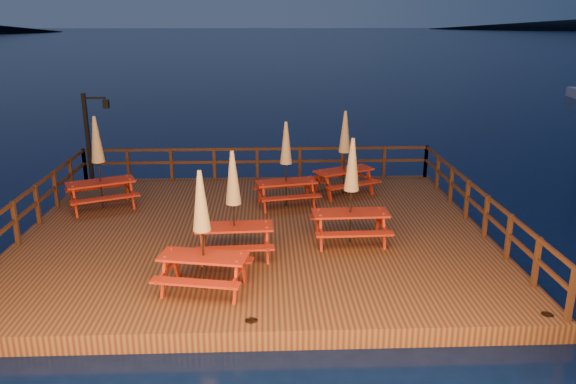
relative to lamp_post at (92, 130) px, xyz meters
name	(u,v)px	position (x,y,z in m)	size (l,w,h in m)	color
ground	(255,244)	(5.39, -4.55, -2.20)	(500.00, 500.00, 0.00)	black
deck	(255,237)	(5.39, -4.55, -2.00)	(12.00, 10.00, 0.40)	#432115
deck_piles	(256,254)	(5.39, -4.55, -2.50)	(11.44, 9.44, 1.40)	#321910
railing	(256,183)	(5.39, -2.77, -1.03)	(11.80, 9.75, 1.10)	#321910
lamp_post	(92,130)	(0.00, 0.00, 0.00)	(0.85, 0.18, 3.00)	black
picnic_table_0	(286,163)	(6.28, -2.62, -0.49)	(2.01, 1.77, 2.52)	maroon
picnic_table_1	(234,203)	(4.95, -6.23, -0.48)	(1.85, 1.55, 2.54)	maroon
picnic_table_2	(98,161)	(0.91, -2.62, -0.39)	(2.37, 2.20, 2.71)	maroon
picnic_table_3	(202,230)	(4.41, -7.88, -0.47)	(2.03, 1.78, 2.55)	maroon
picnic_table_4	(344,151)	(8.13, -1.51, -0.43)	(2.31, 2.16, 2.63)	maroon
picnic_table_5	(351,190)	(7.75, -5.49, -0.42)	(1.88, 1.56, 2.64)	maroon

